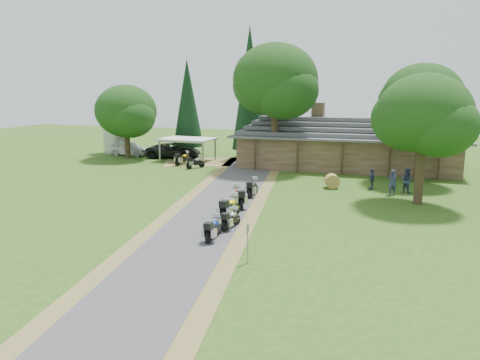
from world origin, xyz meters
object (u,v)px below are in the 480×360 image
(car_dark_suv, at_px, (173,147))
(motorcycle_row_d, at_px, (238,197))
(carport, at_px, (188,149))
(motorcycle_row_a, at_px, (214,228))
(motorcycle_row_c, at_px, (230,207))
(motorcycle_row_e, at_px, (253,187))
(motorcycle_carport_a, at_px, (183,158))
(motorcycle_carport_b, at_px, (195,162))
(car_white_sedan, at_px, (130,147))
(hay_bale, at_px, (332,181))
(silo, at_px, (115,128))
(motorcycle_row_b, at_px, (231,218))
(lodge, at_px, (347,142))

(car_dark_suv, relative_size, motorcycle_row_d, 3.05)
(carport, xyz_separation_m, motorcycle_row_a, (11.82, -23.86, -0.58))
(carport, xyz_separation_m, motorcycle_row_c, (11.43, -19.93, -0.47))
(car_dark_suv, distance_m, motorcycle_row_e, 20.44)
(motorcycle_carport_a, relative_size, motorcycle_carport_b, 1.12)
(carport, relative_size, motorcycle_row_c, 2.58)
(car_white_sedan, distance_m, hay_bale, 26.47)
(silo, relative_size, car_white_sedan, 0.97)
(hay_bale, bearing_deg, motorcycle_row_b, -108.51)
(car_white_sedan, height_order, motorcycle_carport_a, car_white_sedan)
(motorcycle_row_b, distance_m, motorcycle_row_d, 4.70)
(motorcycle_carport_a, bearing_deg, motorcycle_row_a, -131.08)
(carport, xyz_separation_m, motorcycle_carport_b, (2.59, -4.14, -0.58))
(car_white_sedan, distance_m, motorcycle_row_d, 26.64)
(lodge, xyz_separation_m, motorcycle_row_d, (-5.38, -18.08, -1.73))
(lodge, height_order, car_dark_suv, lodge)
(motorcycle_row_d, bearing_deg, hay_bale, -63.13)
(hay_bale, bearing_deg, car_dark_suv, 149.68)
(motorcycle_carport_b, bearing_deg, silo, 97.42)
(lodge, distance_m, motorcycle_row_d, 18.94)
(motorcycle_row_c, xyz_separation_m, hay_bale, (4.81, 10.51, -0.19))
(motorcycle_row_c, xyz_separation_m, motorcycle_carport_a, (-10.74, 17.23, -0.04))
(motorcycle_row_c, relative_size, motorcycle_row_d, 1.02)
(silo, bearing_deg, car_dark_suv, -11.00)
(car_dark_suv, bearing_deg, motorcycle_row_b, -158.74)
(car_white_sedan, relative_size, motorcycle_row_a, 3.37)
(motorcycle_row_a, distance_m, motorcycle_row_c, 3.96)
(car_white_sedan, xyz_separation_m, motorcycle_row_c, (19.27, -21.48, -0.28))
(silo, height_order, motorcycle_row_a, silo)
(carport, xyz_separation_m, hay_bale, (16.24, -9.41, -0.65))
(lodge, relative_size, motorcycle_row_c, 9.97)
(silo, xyz_separation_m, hay_bale, (26.86, -12.48, -2.39))
(motorcycle_row_a, bearing_deg, motorcycle_row_d, 7.36)
(silo, bearing_deg, motorcycle_row_b, -47.59)
(motorcycle_row_b, xyz_separation_m, motorcycle_row_e, (-0.98, 7.90, 0.08))
(motorcycle_carport_a, xyz_separation_m, motorcycle_carport_b, (1.90, -1.44, -0.07))
(car_white_sedan, height_order, hay_bale, car_white_sedan)
(carport, height_order, motorcycle_carport_b, carport)
(motorcycle_row_e, distance_m, motorcycle_carport_a, 15.30)
(car_white_sedan, relative_size, motorcycle_row_e, 3.15)
(car_dark_suv, xyz_separation_m, motorcycle_carport_a, (3.05, -4.16, -0.54))
(motorcycle_row_a, bearing_deg, car_dark_suv, 30.06)
(motorcycle_row_e, bearing_deg, hay_bale, -48.48)
(car_white_sedan, bearing_deg, motorcycle_carport_a, -110.59)
(silo, xyz_separation_m, motorcycle_row_a, (22.45, -26.93, -2.32))
(motorcycle_row_d, distance_m, motorcycle_row_e, 3.32)
(motorcycle_row_b, height_order, motorcycle_carport_b, motorcycle_carport_b)
(car_dark_suv, distance_m, motorcycle_carport_b, 7.50)
(motorcycle_row_a, distance_m, motorcycle_row_b, 2.08)
(silo, height_order, car_white_sedan, silo)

